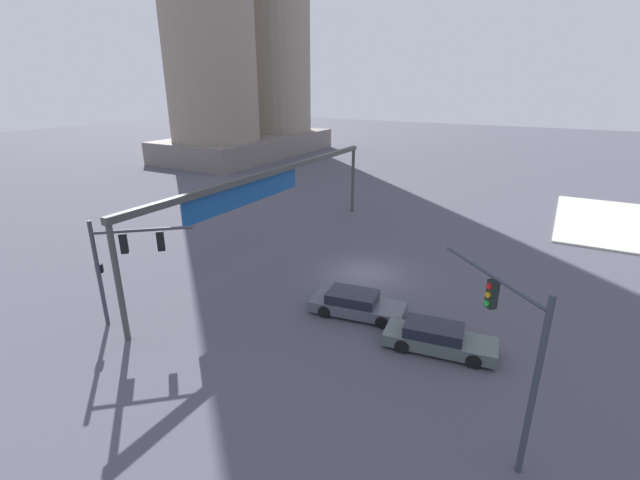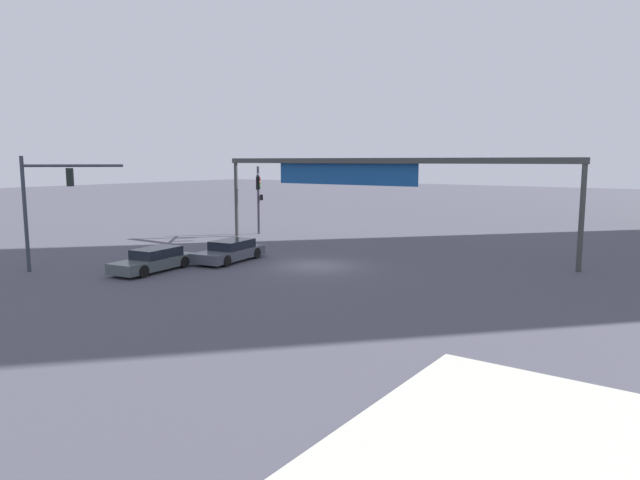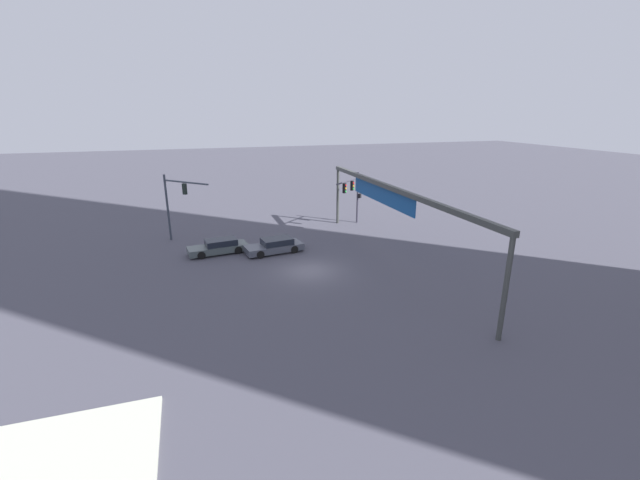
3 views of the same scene
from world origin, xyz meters
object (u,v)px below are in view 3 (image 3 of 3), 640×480
at_px(traffic_signal_near_corner, 353,191).
at_px(traffic_signal_opposite_side, 175,198).
at_px(sedan_car_waiting_far, 219,247).
at_px(sedan_car_approaching, 275,246).

relative_size(traffic_signal_near_corner, traffic_signal_opposite_side, 0.89).
distance_m(traffic_signal_near_corner, traffic_signal_opposite_side, 17.12).
bearing_deg(sedan_car_waiting_far, traffic_signal_opposite_side, -62.45).
relative_size(traffic_signal_near_corner, sedan_car_waiting_far, 1.06).
height_order(traffic_signal_opposite_side, sedan_car_waiting_far, traffic_signal_opposite_side).
relative_size(sedan_car_approaching, sedan_car_waiting_far, 1.00).
relative_size(traffic_signal_near_corner, sedan_car_approaching, 1.07).
bearing_deg(traffic_signal_opposite_side, sedan_car_waiting_far, -10.12).
xyz_separation_m(traffic_signal_opposite_side, sedan_car_approaching, (5.64, 7.65, -3.47)).
height_order(traffic_signal_opposite_side, sedan_car_approaching, traffic_signal_opposite_side).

